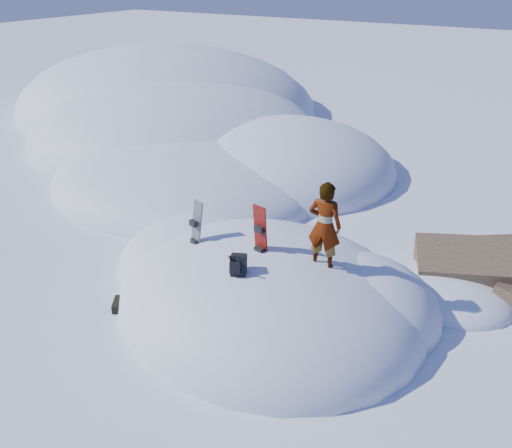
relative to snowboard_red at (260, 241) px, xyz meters
The scene contains 9 objects.
ground 1.70m from the snowboard_red, 56.10° to the left, with size 120.00×120.00×0.00m, color white.
snow_mound 1.73m from the snowboard_red, 100.45° to the left, with size 8.00×6.00×3.00m.
snow_ridge 14.48m from the snowboard_red, 135.95° to the left, with size 21.50×18.50×6.40m.
rock_outcrop 5.23m from the snowboard_red, 39.60° to the left, with size 4.68×4.41×1.68m.
snowboard_red is the anchor object (origin of this frame).
snowboard_dark 1.59m from the snowboard_red, behind, with size 0.36×0.35×1.55m.
backpack 0.88m from the snowboard_red, 89.04° to the right, with size 0.39×0.42×0.50m.
gear_pile 3.24m from the snowboard_red, 148.89° to the right, with size 0.90×0.76×0.24m.
person 1.42m from the snowboard_red, 14.11° to the left, with size 0.67×0.44×1.83m, color slate.
Camera 1 is at (4.43, -7.87, 6.76)m, focal length 35.00 mm.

